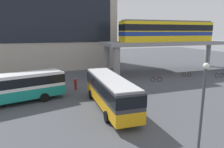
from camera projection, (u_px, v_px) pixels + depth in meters
The scene contains 11 objects.
ground_plane at pixel (95, 87), 28.58m from camera, with size 120.00×120.00×0.00m, color #47494F.
station_building at pixel (37, 19), 43.32m from camera, with size 31.05×14.86×20.74m.
elevated_platform at pixel (170, 46), 38.65m from camera, with size 26.24×6.93×5.81m.
train at pixel (168, 31), 37.83m from camera, with size 18.55×2.96×3.84m.
bus_main at pixel (110, 89), 20.26m from camera, with size 2.99×11.11×3.22m.
bus_secondary at pixel (11, 86), 21.45m from camera, with size 11.33×5.19×3.22m.
bicycle_brown at pixel (186, 75), 34.95m from camera, with size 1.79×0.08×1.04m.
bicycle_red at pixel (156, 79), 31.50m from camera, with size 1.67×0.76×1.04m.
bicycle_black at pixel (219, 75), 34.41m from camera, with size 1.79×0.26×1.04m.
pedestrian_walking_across at pixel (76, 84), 26.83m from camera, with size 0.42×0.47×1.69m.
lamp_post at pixel (203, 103), 11.90m from camera, with size 0.36×0.36×5.91m.
Camera 1 is at (-6.91, -16.82, 7.63)m, focal length 32.51 mm.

